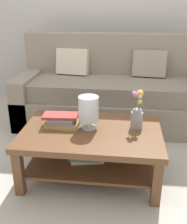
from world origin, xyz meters
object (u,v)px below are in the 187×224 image
(coffee_table, at_px, (91,143))
(flower_pitcher, at_px, (137,114))
(book_stack_main, at_px, (62,120))
(couch, at_px, (111,93))
(glass_hurricane_vase, at_px, (89,110))

(coffee_table, xyz_separation_m, flower_pitcher, (0.38, 0.09, 0.24))
(coffee_table, height_order, book_stack_main, book_stack_main)
(book_stack_main, bearing_deg, couch, 72.41)
(book_stack_main, bearing_deg, glass_hurricane_vase, -4.27)
(coffee_table, distance_m, book_stack_main, 0.31)
(book_stack_main, distance_m, flower_pitcher, 0.64)
(glass_hurricane_vase, bearing_deg, flower_pitcher, 8.03)
(flower_pitcher, bearing_deg, glass_hurricane_vase, -171.97)
(coffee_table, xyz_separation_m, glass_hurricane_vase, (-0.02, 0.03, 0.29))
(coffee_table, bearing_deg, glass_hurricane_vase, 126.35)
(couch, relative_size, glass_hurricane_vase, 8.02)
(couch, bearing_deg, book_stack_main, -107.59)
(couch, distance_m, flower_pitcher, 1.15)
(couch, xyz_separation_m, coffee_table, (-0.10, -1.19, -0.05))
(book_stack_main, relative_size, flower_pitcher, 0.94)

